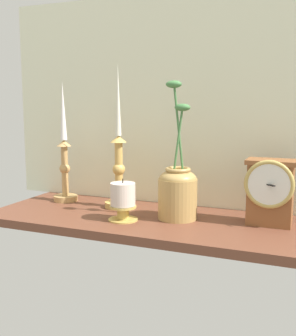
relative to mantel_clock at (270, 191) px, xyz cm
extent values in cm
cube|color=brown|center=(-28.72, -4.77, -10.40)|extent=(100.00, 36.00, 2.40)
cube|color=beige|center=(-28.72, 13.73, 23.30)|extent=(120.00, 2.00, 65.00)
cube|color=brown|center=(0.00, 0.54, -1.10)|extent=(11.37, 7.20, 16.18)
cube|color=brown|center=(0.00, 0.54, 7.59)|extent=(12.73, 8.06, 1.20)
torus|color=tan|center=(0.00, -3.46, 2.33)|extent=(12.60, 1.15, 12.60)
cylinder|color=silver|center=(0.00, -3.56, 2.33)|extent=(10.54, 0.40, 10.54)
cube|color=black|center=(0.00, -3.86, 2.33)|extent=(3.48, 3.00, 0.30)
cylinder|color=tan|center=(-45.16, 2.06, -8.30)|extent=(8.80, 8.80, 1.80)
cylinder|color=tan|center=(-45.16, 2.06, 1.78)|extent=(2.42, 2.42, 18.36)
sphere|color=tan|center=(-45.16, 2.06, 2.70)|extent=(3.87, 3.87, 3.87)
cone|color=tan|center=(-45.16, 2.06, 11.96)|extent=(4.98, 4.98, 2.00)
cone|color=silver|center=(-45.16, 2.06, 23.58)|extent=(1.84, 1.84, 21.23)
cylinder|color=tan|center=(-65.33, 3.08, -8.30)|extent=(7.82, 7.82, 1.80)
cylinder|color=tan|center=(-65.33, 3.08, 0.77)|extent=(2.17, 2.17, 16.33)
sphere|color=tan|center=(-65.33, 3.08, 1.58)|extent=(3.47, 3.47, 3.47)
cone|color=tan|center=(-65.33, 3.08, 9.93)|extent=(4.66, 4.66, 2.00)
cone|color=silver|center=(-65.33, 3.08, 20.23)|extent=(2.19, 2.19, 18.60)
cylinder|color=#AF8A4C|center=(-24.32, -3.41, -3.54)|extent=(10.82, 10.82, 11.31)
ellipsoid|color=#AF8A4C|center=(-24.32, -3.41, 2.11)|extent=(10.28, 10.28, 5.14)
torus|color=#AF8A4C|center=(-24.32, -3.41, 4.68)|extent=(7.02, 7.02, 1.07)
cylinder|color=#40753E|center=(-24.32, -3.41, 13.12)|extent=(2.76, 0.65, 16.83)
ellipsoid|color=#40753E|center=(-23.24, -3.38, 21.57)|extent=(4.40, 2.80, 2.00)
cylinder|color=#40753E|center=(-24.32, -3.41, 16.16)|extent=(2.54, 2.66, 22.89)
ellipsoid|color=#40753E|center=(-25.29, -4.44, 27.64)|extent=(4.40, 2.80, 2.00)
cylinder|color=tan|center=(-37.63, -10.69, -7.29)|extent=(3.26, 3.26, 3.80)
cylinder|color=tan|center=(-37.63, -10.69, -8.80)|extent=(8.15, 8.15, 0.80)
cylinder|color=tan|center=(-37.63, -10.69, -5.39)|extent=(7.33, 7.33, 0.60)
cylinder|color=beige|center=(-37.63, -10.69, -1.87)|extent=(6.85, 6.85, 6.24)
cylinder|color=black|center=(-37.63, -10.69, 1.84)|extent=(0.30, 0.30, 1.20)
camera|label=1|loc=(12.18, -112.83, 22.85)|focal=45.46mm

